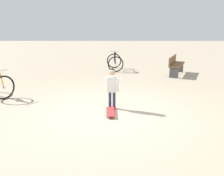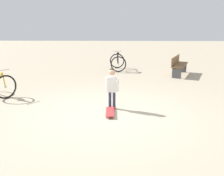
% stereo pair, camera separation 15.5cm
% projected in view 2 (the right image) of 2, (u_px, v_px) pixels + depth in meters
% --- Properties ---
extents(ground_plane, '(50.00, 50.00, 0.00)m').
position_uv_depth(ground_plane, '(106.00, 114.00, 6.17)').
color(ground_plane, tan).
extents(child_person, '(0.25, 0.35, 1.06)m').
position_uv_depth(child_person, '(112.00, 84.00, 6.44)').
color(child_person, '#2D3351').
rests_on(child_person, ground).
extents(skateboard, '(0.68, 0.21, 0.07)m').
position_uv_depth(skateboard, '(110.00, 112.00, 6.17)').
color(skateboard, '#B22D2D').
rests_on(skateboard, ground).
extents(bicycle_mid, '(1.11, 0.78, 0.85)m').
position_uv_depth(bicycle_mid, '(118.00, 62.00, 11.84)').
color(bicycle_mid, black).
rests_on(bicycle_mid, ground).
extents(street_bench, '(1.65, 1.02, 0.80)m').
position_uv_depth(street_bench, '(179.00, 65.00, 10.69)').
color(street_bench, brown).
rests_on(street_bench, ground).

